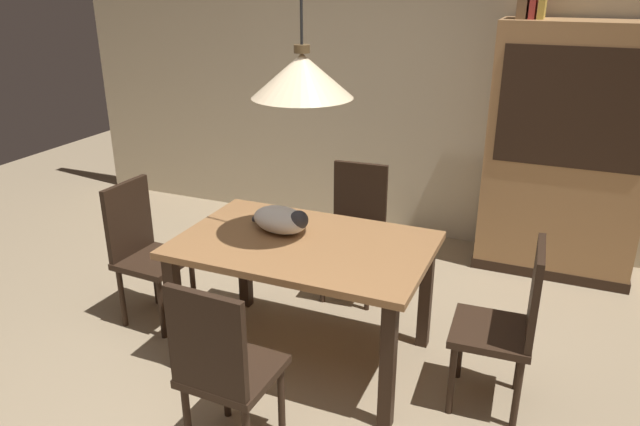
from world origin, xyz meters
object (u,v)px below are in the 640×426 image
dining_table (304,258)px  chair_far_back (356,225)px  pendant_lamp (302,75)px  chair_near_front (223,366)px  cat_sleeping (282,220)px  hutch_bookcase (565,159)px  chair_left_side (144,247)px  book_yellow_short (542,5)px  chair_right_side (509,321)px  book_brown_thick (524,2)px

dining_table → chair_far_back: chair_far_back is taller
pendant_lamp → dining_table: bearing=109.0°
chair_near_front → cat_sleeping: (-0.17, 0.95, 0.32)m
chair_near_front → hutch_bookcase: hutch_bookcase is taller
chair_left_side → pendant_lamp: size_ratio=0.72×
cat_sleeping → book_yellow_short: size_ratio=1.97×
chair_right_side → hutch_bookcase: 1.83m
cat_sleeping → hutch_bookcase: hutch_bookcase is taller
pendant_lamp → book_yellow_short: size_ratio=6.50×
chair_right_side → pendant_lamp: (-1.13, -0.00, 1.15)m
cat_sleeping → book_yellow_short: 2.35m
hutch_bookcase → book_yellow_short: bearing=179.7°
chair_near_front → chair_far_back: bearing=90.1°
chair_far_back → cat_sleeping: 0.88m
cat_sleeping → pendant_lamp: 0.86m
chair_near_front → chair_far_back: same height
chair_left_side → pendant_lamp: bearing=-0.2°
chair_right_side → cat_sleeping: 1.34m
pendant_lamp → book_brown_thick: size_ratio=5.42×
chair_right_side → chair_far_back: (-1.13, 0.87, 0.00)m
chair_near_front → chair_right_side: same height
chair_near_front → cat_sleeping: bearing=100.0°
dining_table → cat_sleeping: bearing=157.2°
chair_near_front → chair_right_side: size_ratio=1.00×
book_brown_thick → book_yellow_short: (0.12, 0.00, -0.02)m
chair_left_side → book_yellow_short: bearing=40.2°
pendant_lamp → hutch_bookcase: pendant_lamp is taller
pendant_lamp → chair_far_back: bearing=90.3°
book_yellow_short → chair_left_side: bearing=-139.8°
book_brown_thick → dining_table: bearing=-115.7°
hutch_bookcase → chair_left_side: bearing=-143.5°
dining_table → chair_right_side: 1.14m
chair_far_back → pendant_lamp: pendant_lamp is taller
chair_left_side → book_yellow_short: book_yellow_short is taller
dining_table → chair_right_side: size_ratio=1.51×
pendant_lamp → hutch_bookcase: bearing=54.4°
chair_right_side → hutch_bookcase: size_ratio=0.50×
chair_left_side → chair_near_front: same height
chair_near_front → book_brown_thick: bearing=72.1°
chair_near_front → chair_far_back: (-0.00, 1.76, 0.00)m
chair_left_side → book_brown_thick: (1.99, 1.78, 1.45)m
dining_table → hutch_bookcase: 2.21m
dining_table → chair_left_side: size_ratio=1.51×
chair_left_side → book_yellow_short: (2.11, 1.78, 1.43)m
chair_near_front → book_brown_thick: 3.15m
chair_far_back → dining_table: bearing=-89.7°
book_yellow_short → cat_sleeping: bearing=-123.9°
pendant_lamp → cat_sleeping: bearing=157.2°
chair_far_back → pendant_lamp: (0.00, -0.88, 1.15)m
book_yellow_short → hutch_bookcase: bearing=-0.3°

